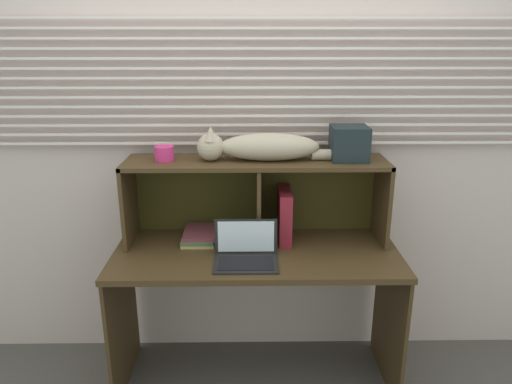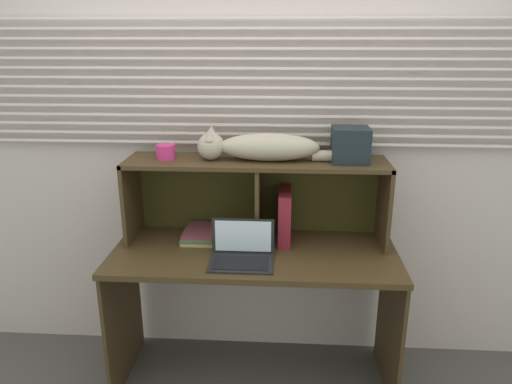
{
  "view_description": "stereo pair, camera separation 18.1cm",
  "coord_description": "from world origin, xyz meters",
  "px_view_note": "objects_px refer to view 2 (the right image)",
  "views": [
    {
      "loc": [
        -0.03,
        -2.03,
        1.82
      ],
      "look_at": [
        0.0,
        0.34,
        1.05
      ],
      "focal_mm": 33.56,
      "sensor_mm": 36.0,
      "label": 1
    },
    {
      "loc": [
        0.15,
        -2.02,
        1.82
      ],
      "look_at": [
        0.0,
        0.34,
        1.05
      ],
      "focal_mm": 33.56,
      "sensor_mm": 36.0,
      "label": 2
    }
  ],
  "objects_px": {
    "binder_upright": "(285,216)",
    "small_basket": "(166,152)",
    "laptop": "(242,253)",
    "book_stack": "(200,234)",
    "cat": "(261,147)",
    "storage_box": "(350,145)"
  },
  "relations": [
    {
      "from": "laptop",
      "to": "book_stack",
      "type": "bearing_deg",
      "value": 134.62
    },
    {
      "from": "book_stack",
      "to": "storage_box",
      "type": "xyz_separation_m",
      "value": [
        0.78,
        0.0,
        0.5
      ]
    },
    {
      "from": "cat",
      "to": "small_basket",
      "type": "height_order",
      "value": "cat"
    },
    {
      "from": "binder_upright",
      "to": "small_basket",
      "type": "height_order",
      "value": "small_basket"
    },
    {
      "from": "laptop",
      "to": "book_stack",
      "type": "xyz_separation_m",
      "value": [
        -0.25,
        0.25,
        -0.01
      ]
    },
    {
      "from": "book_stack",
      "to": "storage_box",
      "type": "relative_size",
      "value": 1.29
    },
    {
      "from": "storage_box",
      "to": "small_basket",
      "type": "bearing_deg",
      "value": 180.0
    },
    {
      "from": "binder_upright",
      "to": "book_stack",
      "type": "relative_size",
      "value": 1.18
    },
    {
      "from": "small_basket",
      "to": "storage_box",
      "type": "distance_m",
      "value": 0.94
    },
    {
      "from": "cat",
      "to": "binder_upright",
      "type": "xyz_separation_m",
      "value": [
        0.13,
        -0.0,
        -0.37
      ]
    },
    {
      "from": "laptop",
      "to": "storage_box",
      "type": "bearing_deg",
      "value": 26.24
    },
    {
      "from": "binder_upright",
      "to": "storage_box",
      "type": "distance_m",
      "value": 0.5
    },
    {
      "from": "cat",
      "to": "laptop",
      "type": "xyz_separation_m",
      "value": [
        -0.08,
        -0.26,
        -0.47
      ]
    },
    {
      "from": "book_stack",
      "to": "storage_box",
      "type": "height_order",
      "value": "storage_box"
    },
    {
      "from": "laptop",
      "to": "storage_box",
      "type": "distance_m",
      "value": 0.76
    },
    {
      "from": "small_basket",
      "to": "book_stack",
      "type": "bearing_deg",
      "value": -1.38
    },
    {
      "from": "cat",
      "to": "binder_upright",
      "type": "distance_m",
      "value": 0.39
    },
    {
      "from": "binder_upright",
      "to": "small_basket",
      "type": "relative_size",
      "value": 2.88
    },
    {
      "from": "book_stack",
      "to": "small_basket",
      "type": "bearing_deg",
      "value": 178.62
    },
    {
      "from": "laptop",
      "to": "binder_upright",
      "type": "relative_size",
      "value": 1.1
    },
    {
      "from": "cat",
      "to": "book_stack",
      "type": "xyz_separation_m",
      "value": [
        -0.33,
        -0.0,
        -0.48
      ]
    },
    {
      "from": "cat",
      "to": "storage_box",
      "type": "relative_size",
      "value": 4.55
    }
  ]
}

